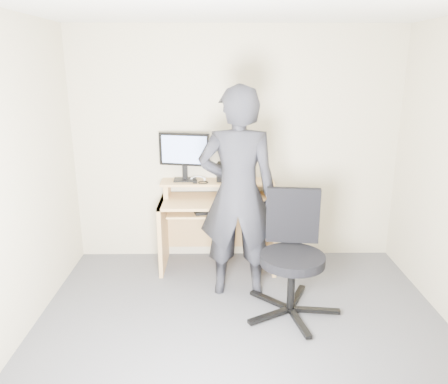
{
  "coord_description": "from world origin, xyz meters",
  "views": [
    {
      "loc": [
        -0.19,
        -2.89,
        2.12
      ],
      "look_at": [
        -0.14,
        1.05,
        0.95
      ],
      "focal_mm": 35.0,
      "sensor_mm": 36.0,
      "label": 1
    }
  ],
  "objects_px": {
    "office_chair": "(292,249)",
    "person": "(238,194)",
    "monitor": "(184,152)",
    "desk": "(218,215)"
  },
  "relations": [
    {
      "from": "office_chair",
      "to": "monitor",
      "type": "bearing_deg",
      "value": 140.28
    },
    {
      "from": "monitor",
      "to": "person",
      "type": "distance_m",
      "value": 0.93
    },
    {
      "from": "desk",
      "to": "monitor",
      "type": "height_order",
      "value": "monitor"
    },
    {
      "from": "desk",
      "to": "person",
      "type": "xyz_separation_m",
      "value": [
        0.18,
        -0.64,
        0.43
      ]
    },
    {
      "from": "office_chair",
      "to": "person",
      "type": "distance_m",
      "value": 0.69
    },
    {
      "from": "office_chair",
      "to": "desk",
      "type": "bearing_deg",
      "value": 130.75
    },
    {
      "from": "monitor",
      "to": "office_chair",
      "type": "relative_size",
      "value": 0.51
    },
    {
      "from": "desk",
      "to": "office_chair",
      "type": "distance_m",
      "value": 1.16
    },
    {
      "from": "desk",
      "to": "person",
      "type": "bearing_deg",
      "value": -73.98
    },
    {
      "from": "person",
      "to": "monitor",
      "type": "bearing_deg",
      "value": -50.08
    }
  ]
}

